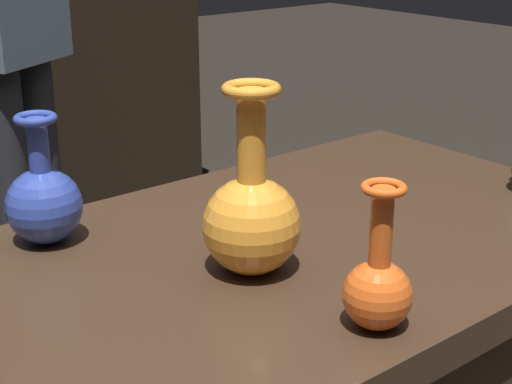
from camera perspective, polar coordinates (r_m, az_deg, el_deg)
name	(u,v)px	position (r m, az deg, el deg)	size (l,w,h in m)	color
vase_centerpiece	(252,215)	(1.02, -0.33, -1.71)	(0.13, 0.13, 0.26)	orange
vase_left_accent	(378,284)	(0.90, 8.92, -6.67)	(0.08, 0.08, 0.18)	#E55B1E
vase_right_accent	(44,200)	(1.15, -15.28, -0.60)	(0.11, 0.11, 0.19)	#2D429E
visitor_center_back	(9,3)	(2.37, -17.60, 13.01)	(0.42, 0.31, 1.69)	#232328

